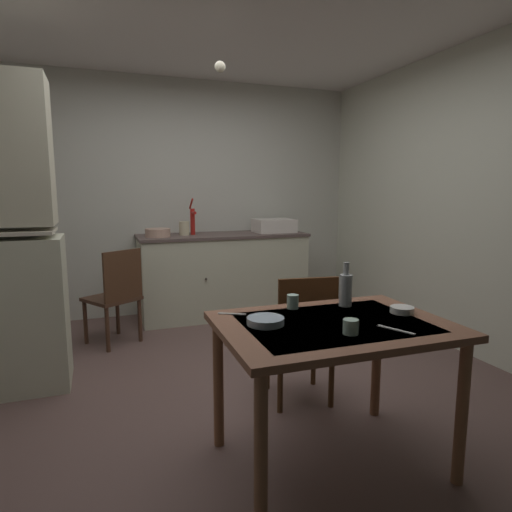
% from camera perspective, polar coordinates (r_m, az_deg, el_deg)
% --- Properties ---
extents(ground_plane, '(5.01, 5.01, 0.00)m').
position_cam_1_polar(ground_plane, '(3.33, -2.45, -15.96)').
color(ground_plane, brown).
extents(wall_back, '(4.09, 0.10, 2.59)m').
position_cam_1_polar(wall_back, '(5.03, -9.71, 7.51)').
color(wall_back, beige).
rests_on(wall_back, ground).
extents(wall_right, '(0.10, 4.11, 2.59)m').
position_cam_1_polar(wall_right, '(4.13, 25.82, 6.54)').
color(wall_right, beige).
rests_on(wall_right, ground).
extents(counter_cabinet, '(1.83, 0.64, 0.91)m').
position_cam_1_polar(counter_cabinet, '(4.84, -4.32, -2.44)').
color(counter_cabinet, beige).
rests_on(counter_cabinet, ground).
extents(sink_basin, '(0.44, 0.34, 0.15)m').
position_cam_1_polar(sink_basin, '(4.96, 2.37, 4.04)').
color(sink_basin, white).
rests_on(sink_basin, counter_cabinet).
extents(hand_pump, '(0.05, 0.27, 0.39)m').
position_cam_1_polar(hand_pump, '(4.73, -8.32, 4.84)').
color(hand_pump, '#B21E19').
rests_on(hand_pump, counter_cabinet).
extents(mixing_bowl_counter, '(0.26, 0.26, 0.09)m').
position_cam_1_polar(mixing_bowl_counter, '(4.58, -12.77, 3.01)').
color(mixing_bowl_counter, tan).
rests_on(mixing_bowl_counter, counter_cabinet).
extents(stoneware_crock, '(0.11, 0.11, 0.15)m').
position_cam_1_polar(stoneware_crock, '(4.68, -9.41, 3.60)').
color(stoneware_crock, beige).
rests_on(stoneware_crock, counter_cabinet).
extents(dining_table, '(1.13, 0.82, 0.75)m').
position_cam_1_polar(dining_table, '(2.21, 10.09, -10.95)').
color(dining_table, brown).
rests_on(dining_table, ground).
extents(chair_far_side, '(0.45, 0.45, 0.86)m').
position_cam_1_polar(chair_far_side, '(2.86, 6.02, -10.23)').
color(chair_far_side, '#4F311A').
rests_on(chair_far_side, ground).
extents(chair_by_counter, '(0.55, 0.55, 0.87)m').
position_cam_1_polar(chair_by_counter, '(4.09, -17.92, -4.85)').
color(chair_by_counter, '#482D1F').
rests_on(chair_by_counter, ground).
extents(serving_bowl_wide, '(0.12, 0.12, 0.03)m').
position_cam_1_polar(serving_bowl_wide, '(2.43, 18.63, -6.71)').
color(serving_bowl_wide, white).
rests_on(serving_bowl_wide, dining_table).
extents(soup_bowl_small, '(0.18, 0.18, 0.03)m').
position_cam_1_polar(soup_bowl_small, '(2.11, 1.26, -8.52)').
color(soup_bowl_small, '#9EB2C6').
rests_on(soup_bowl_small, dining_table).
extents(teacup_cream, '(0.07, 0.07, 0.07)m').
position_cam_1_polar(teacup_cream, '(2.02, 12.33, -9.06)').
color(teacup_cream, '#ADD1C1').
rests_on(teacup_cream, dining_table).
extents(mug_tall, '(0.06, 0.06, 0.08)m').
position_cam_1_polar(mug_tall, '(2.39, 4.84, -5.99)').
color(mug_tall, '#ADD1C1').
rests_on(mug_tall, dining_table).
extents(glass_bottle, '(0.07, 0.07, 0.25)m').
position_cam_1_polar(glass_bottle, '(2.47, 11.70, -4.24)').
color(glass_bottle, '#B7BCC1').
rests_on(glass_bottle, dining_table).
extents(table_knife, '(0.09, 0.17, 0.00)m').
position_cam_1_polar(table_knife, '(2.13, 17.89, -9.20)').
color(table_knife, silver).
rests_on(table_knife, dining_table).
extents(teaspoon_near_bowl, '(0.14, 0.09, 0.00)m').
position_cam_1_polar(teaspoon_near_bowl, '(2.28, -3.18, -7.60)').
color(teaspoon_near_bowl, beige).
rests_on(teaspoon_near_bowl, dining_table).
extents(pendant_bulb, '(0.08, 0.08, 0.08)m').
position_cam_1_polar(pendant_bulb, '(3.45, -4.74, 23.53)').
color(pendant_bulb, '#F9EFCC').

